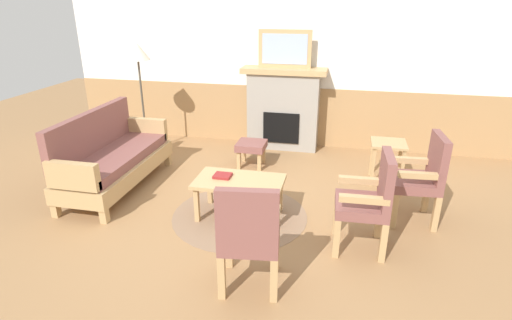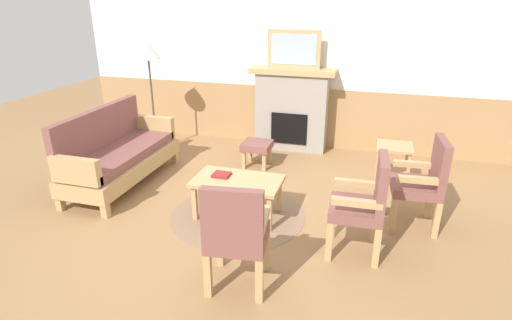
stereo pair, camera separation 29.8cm
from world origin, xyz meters
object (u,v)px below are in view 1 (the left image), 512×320
object	(u,v)px
framed_picture	(285,49)
armchair_front_left	(249,233)
book_on_table	(223,176)
armchair_near_fireplace	(422,175)
footstool	(251,147)
couch	(113,158)
fireplace	(283,108)
coffee_table	(239,184)
side_table	(388,151)
floor_lamp_by_couch	(138,58)
armchair_by_window_left	(370,198)

from	to	relation	value
framed_picture	armchair_front_left	size ratio (longest dim) A/B	0.82
book_on_table	armchair_near_fireplace	bearing A→B (deg)	7.90
footstool	armchair_near_fireplace	size ratio (longest dim) A/B	0.41
couch	footstool	bearing A→B (deg)	34.69
fireplace	book_on_table	distance (m)	2.33
coffee_table	side_table	size ratio (longest dim) A/B	1.75
fireplace	couch	bearing A→B (deg)	-133.53
book_on_table	side_table	size ratio (longest dim) A/B	0.34
book_on_table	floor_lamp_by_couch	xyz separation A→B (m)	(-1.74, 1.62, 1.00)
armchair_by_window_left	floor_lamp_by_couch	bearing A→B (deg)	148.82
coffee_table	floor_lamp_by_couch	xyz separation A→B (m)	(-1.94, 1.66, 1.06)
couch	side_table	world-z (taller)	couch
framed_picture	book_on_table	xyz separation A→B (m)	(-0.31, -2.30, -1.10)
armchair_near_fireplace	floor_lamp_by_couch	bearing A→B (deg)	160.99
book_on_table	footstool	bearing A→B (deg)	90.13
floor_lamp_by_couch	couch	bearing A→B (deg)	-81.30
side_table	fireplace	bearing A→B (deg)	146.10
couch	book_on_table	size ratio (longest dim) A/B	9.65
framed_picture	book_on_table	size ratio (longest dim) A/B	4.29
framed_picture	coffee_table	distance (m)	2.62
coffee_table	armchair_near_fireplace	bearing A→B (deg)	9.72
coffee_table	book_on_table	xyz separation A→B (m)	(-0.20, 0.03, 0.07)
fireplace	framed_picture	xyz separation A→B (m)	(0.00, 0.00, 0.91)
side_table	armchair_by_window_left	bearing A→B (deg)	-100.30
fireplace	side_table	xyz separation A→B (m)	(1.54, -1.03, -0.22)
book_on_table	fireplace	bearing A→B (deg)	82.32
floor_lamp_by_couch	armchair_near_fireplace	bearing A→B (deg)	-19.01
framed_picture	side_table	size ratio (longest dim) A/B	1.45
armchair_front_left	floor_lamp_by_couch	world-z (taller)	floor_lamp_by_couch
couch	armchair_near_fireplace	xyz separation A→B (m)	(3.66, -0.05, 0.14)
couch	framed_picture	bearing A→B (deg)	46.47
side_table	armchair_near_fireplace	bearing A→B (deg)	-74.84
framed_picture	armchair_near_fireplace	distance (m)	2.88
framed_picture	book_on_table	bearing A→B (deg)	-97.68
side_table	coffee_table	bearing A→B (deg)	-141.69
armchair_front_left	side_table	distance (m)	2.78
book_on_table	floor_lamp_by_couch	bearing A→B (deg)	137.08
fireplace	side_table	size ratio (longest dim) A/B	2.36
footstool	book_on_table	bearing A→B (deg)	-89.87
couch	coffee_table	distance (m)	1.79
footstool	coffee_table	bearing A→B (deg)	-82.06
framed_picture	side_table	world-z (taller)	framed_picture
couch	footstool	size ratio (longest dim) A/B	4.50
couch	book_on_table	distance (m)	1.59
armchair_near_fireplace	floor_lamp_by_couch	xyz separation A→B (m)	(-3.86, 1.33, 0.91)
fireplace	armchair_front_left	world-z (taller)	fireplace
framed_picture	coffee_table	world-z (taller)	framed_picture
framed_picture	footstool	bearing A→B (deg)	-109.47
fireplace	floor_lamp_by_couch	size ratio (longest dim) A/B	0.77
armchair_near_fireplace	framed_picture	bearing A→B (deg)	131.90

